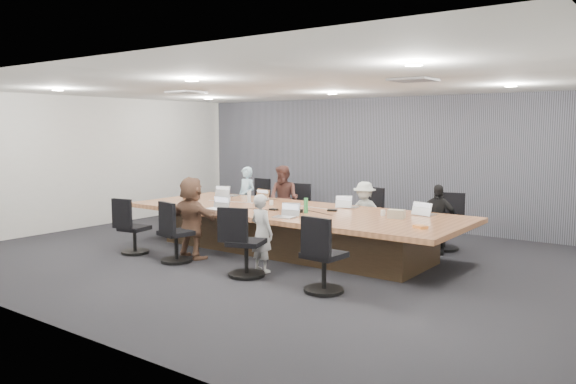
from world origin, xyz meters
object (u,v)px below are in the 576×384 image
Objects in this scene: bottle_green_left at (193,191)px; snack_packet at (420,227)px; person_2 at (364,213)px; bottle_clear at (249,196)px; chair_2 at (373,220)px; chair_5 at (176,238)px; laptop_0 at (229,195)px; canvas_bag at (396,214)px; laptop_6 at (284,217)px; person_3 at (437,219)px; person_6 at (262,233)px; mug_brown at (185,196)px; person_5 at (192,218)px; chair_0 at (257,207)px; chair_6 at (246,248)px; laptop_1 at (267,199)px; laptop_3 at (424,214)px; chair_7 at (324,261)px; conference_table at (291,229)px; person_0 at (247,197)px; stapler at (298,211)px; person_1 at (284,199)px; chair_4 at (135,233)px; chair_1 at (294,213)px; laptop_2 at (349,207)px; laptop_5 at (215,209)px; bottle_green_right at (306,205)px; chair_3 at (444,228)px.

bottle_green_left is 1.25× the size of snack_packet.
person_2 reaches higher than bottle_clear.
bottle_green_left is (-3.33, -1.44, 0.46)m from chair_2.
chair_2 is 3.81m from chair_5.
canvas_bag reaches higher than laptop_0.
chair_2 is 2.50× the size of laptop_6.
person_2 is at bearing 18.15° from bottle_green_left.
person_3 is 1.02× the size of person_6.
snack_packet is at bearing 30.97° from chair_5.
person_3 is at bearing 17.46° from mug_brown.
person_5 is (1.13, -2.15, -0.08)m from laptop_0.
chair_0 is 4.33m from canvas_bag.
canvas_bag reaches higher than chair_6.
laptop_1 is 0.99× the size of laptop_3.
chair_7 is 3.24m from person_2.
person_0 is (-2.16, 1.35, 0.25)m from conference_table.
stapler is at bearing -37.25° from conference_table.
person_1 reaches higher than person_2.
chair_0 is 0.71× the size of person_6.
person_2 is 1.68m from canvas_bag.
canvas_bag reaches higher than chair_4.
chair_1 is at bearing -174.19° from chair_0.
laptop_1 reaches higher than conference_table.
bottle_clear is 1.56m from stapler.
bottle_clear is (-1.16, 0.25, 0.45)m from conference_table.
chair_6 is at bearing -104.78° from stapler.
laptop_6 is at bearing -97.43° from stapler.
bottle_green_left is (-3.08, 1.06, 0.11)m from laptop_6.
person_0 is (-1.00, -0.35, 0.28)m from chair_1.
conference_table is at bearing 39.43° from laptop_2.
chair_4 is 3.17× the size of bottle_clear.
chair_6 is 1.75m from laptop_5.
bottle_clear is at bearing 142.91° from laptop_0.
person_0 is 5.43× the size of bottle_green_left.
laptop_6 is 1.27× the size of canvas_bag.
bottle_green_right is (-0.25, -0.99, 0.12)m from laptop_2.
snack_packet is (0.45, -1.77, 0.17)m from person_3.
canvas_bag is (1.56, 0.42, 0.04)m from stapler.
laptop_0 is 1.45× the size of bottle_green_left.
chair_4 is 2.53m from laptop_0.
chair_6 is 0.39m from person_6.
bottle_green_left is 0.96× the size of bottle_green_right.
conference_table is 2.25m from laptop_3.
chair_3 is 1.02× the size of chair_5.
chair_3 is at bearing 82.32° from canvas_bag.
person_2 is at bearing 71.72° from chair_5.
person_6 is (1.47, 0.35, 0.19)m from chair_5.
bottle_green_right is at bearing -24.07° from conference_table.
bottle_clear is (-2.92, 1.95, 0.44)m from chair_7.
laptop_0 is (0.00, -0.55, 0.09)m from person_0.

